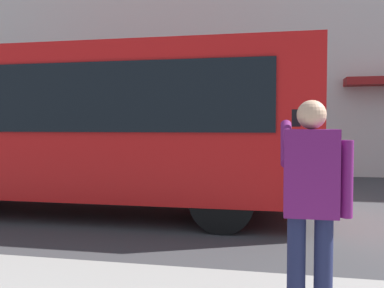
% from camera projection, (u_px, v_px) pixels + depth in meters
% --- Properties ---
extents(ground_plane, '(60.00, 60.00, 0.00)m').
position_uv_depth(ground_plane, '(319.00, 217.00, 7.60)').
color(ground_plane, '#38383A').
extents(red_bus, '(9.05, 2.54, 3.08)m').
position_uv_depth(red_bus, '(73.00, 124.00, 8.09)').
color(red_bus, red).
rests_on(red_bus, ground_plane).
extents(pedestrian_photographer, '(0.53, 0.52, 1.70)m').
position_uv_depth(pedestrian_photographer, '(311.00, 194.00, 3.21)').
color(pedestrian_photographer, '#1E2347').
rests_on(pedestrian_photographer, sidewalk_curb).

